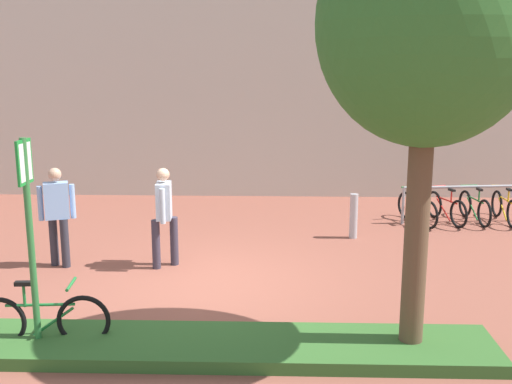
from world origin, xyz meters
TOP-DOWN VIEW (x-y plane):
  - ground_plane at (0.00, 0.00)m, footprint 60.00×60.00m
  - building_facade at (0.00, 7.07)m, footprint 28.00×1.20m
  - planter_strip at (0.21, -2.32)m, footprint 7.00×1.10m
  - tree_sidewalk at (2.70, -2.23)m, footprint 2.46×2.46m
  - parking_sign_post at (-1.83, -2.32)m, footprint 0.08×0.36m
  - bike_at_sign at (-1.81, -2.23)m, footprint 1.68×0.42m
  - bike_rack_cluster at (5.11, 3.95)m, footprint 2.64×1.69m
  - bollard_steel at (2.62, 2.67)m, footprint 0.16×0.16m
  - person_shirt_blue at (-2.64, 0.79)m, footprint 0.58×0.36m
  - person_casual_tan at (-0.83, 0.82)m, footprint 0.41×0.61m

SIDE VIEW (x-z plane):
  - ground_plane at x=0.00m, z-range 0.00..0.00m
  - planter_strip at x=0.21m, z-range 0.00..0.16m
  - bike_rack_cluster at x=5.11m, z-range -0.07..0.76m
  - bike_at_sign at x=-1.81m, z-range -0.08..0.78m
  - bollard_steel at x=2.62m, z-range 0.00..0.90m
  - person_shirt_blue at x=-2.64m, z-range 0.12..1.84m
  - person_casual_tan at x=-0.83m, z-range 0.12..1.84m
  - parking_sign_post at x=-1.83m, z-range 0.39..3.00m
  - tree_sidewalk at x=2.70m, z-range 1.22..6.44m
  - building_facade at x=0.00m, z-range 0.00..10.00m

